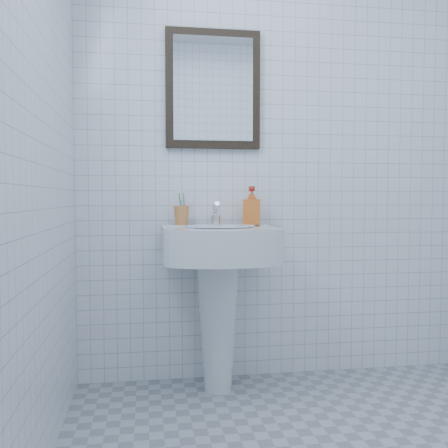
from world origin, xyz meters
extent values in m
cube|color=white|center=(0.00, 1.20, 1.25)|extent=(2.20, 0.02, 2.50)
cube|color=white|center=(-1.10, 0.00, 1.25)|extent=(0.02, 2.40, 2.50)
cone|color=white|center=(-0.38, 1.01, 0.34)|extent=(0.22, 0.22, 0.69)
cube|color=white|center=(-0.38, 0.96, 0.75)|extent=(0.55, 0.39, 0.17)
cube|color=white|center=(-0.38, 1.11, 0.82)|extent=(0.55, 0.10, 0.03)
cylinder|color=white|center=(-0.38, 0.93, 0.84)|extent=(0.34, 0.34, 0.01)
cylinder|color=silver|center=(-0.38, 1.09, 0.86)|extent=(0.05, 0.05, 0.05)
cylinder|color=silver|center=(-0.38, 1.07, 0.92)|extent=(0.03, 0.10, 0.08)
cylinder|color=silver|center=(-0.38, 1.11, 0.90)|extent=(0.03, 0.05, 0.09)
imported|color=#C43E13|center=(-0.19, 1.09, 0.94)|extent=(0.11, 0.11, 0.20)
cube|color=black|center=(-0.38, 1.18, 1.55)|extent=(0.50, 0.04, 0.62)
cube|color=white|center=(-0.38, 1.16, 1.55)|extent=(0.42, 0.00, 0.54)
camera|label=1|loc=(-0.74, -1.45, 0.98)|focal=40.00mm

